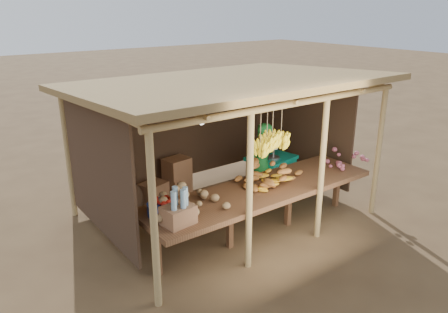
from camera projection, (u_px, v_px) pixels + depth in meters
ground at (224, 213)px, 7.60m from camera, size 60.00×60.00×0.00m
stall_structure at (218, 103)px, 7.07m from camera, size 4.70×3.50×2.43m
counter at (261, 192)px, 6.64m from camera, size 3.90×1.05×0.80m
potato_heap at (184, 200)px, 5.79m from camera, size 1.24×0.97×0.37m
sweet_potato_heap at (274, 171)px, 6.82m from camera, size 1.13×0.74×0.36m
onion_heap at (345, 154)px, 7.61m from camera, size 0.93×0.68×0.36m
banana_pile at (270, 173)px, 6.74m from camera, size 0.70×0.57×0.35m
tomato_basin at (164, 207)px, 5.77m from camera, size 0.45×0.45×0.24m
bottle_box at (178, 210)px, 5.49m from camera, size 0.42×0.35×0.49m
vendor at (261, 164)px, 7.79m from camera, size 0.62×0.48×1.51m
tarp_crate at (271, 173)px, 8.32m from camera, size 0.93×0.84×0.97m
carton_stack at (170, 182)px, 8.13m from camera, size 1.02×0.45×0.73m
burlap_sacks at (120, 199)px, 7.55m from camera, size 0.85×0.44×0.60m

